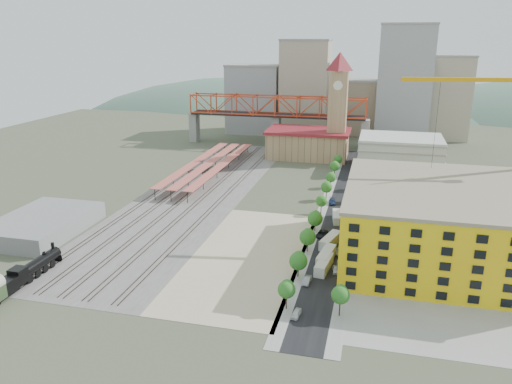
% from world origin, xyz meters
% --- Properties ---
extents(ground, '(400.00, 400.00, 0.00)m').
position_xyz_m(ground, '(0.00, 0.00, 0.00)').
color(ground, '#474C38').
rests_on(ground, ground).
extents(ballast_strip, '(36.00, 165.00, 0.06)m').
position_xyz_m(ballast_strip, '(-36.00, 17.50, 0.03)').
color(ballast_strip, '#605E59').
rests_on(ballast_strip, ground).
extents(dirt_lot, '(28.00, 67.00, 0.06)m').
position_xyz_m(dirt_lot, '(-4.00, -31.50, 0.03)').
color(dirt_lot, tan).
rests_on(dirt_lot, ground).
extents(street_asphalt, '(12.00, 170.00, 0.06)m').
position_xyz_m(street_asphalt, '(16.00, 15.00, 0.03)').
color(street_asphalt, black).
rests_on(street_asphalt, ground).
extents(sidewalk_west, '(3.00, 170.00, 0.04)m').
position_xyz_m(sidewalk_west, '(10.50, 15.00, 0.02)').
color(sidewalk_west, gray).
rests_on(sidewalk_west, ground).
extents(sidewalk_east, '(3.00, 170.00, 0.04)m').
position_xyz_m(sidewalk_east, '(21.50, 15.00, 0.02)').
color(sidewalk_east, gray).
rests_on(sidewalk_east, ground).
extents(construction_pad, '(50.00, 90.00, 0.06)m').
position_xyz_m(construction_pad, '(45.00, -20.00, 0.03)').
color(construction_pad, gray).
rests_on(construction_pad, ground).
extents(rail_tracks, '(26.56, 160.00, 0.18)m').
position_xyz_m(rail_tracks, '(-37.80, 17.50, 0.15)').
color(rail_tracks, '#382B23').
rests_on(rail_tracks, ground).
extents(platform_canopies, '(16.00, 80.00, 4.12)m').
position_xyz_m(platform_canopies, '(-41.00, 45.00, 3.99)').
color(platform_canopies, '#CB6E4E').
rests_on(platform_canopies, ground).
extents(station_hall, '(38.00, 24.00, 13.10)m').
position_xyz_m(station_hall, '(-5.00, 82.00, 6.67)').
color(station_hall, tan).
rests_on(station_hall, ground).
extents(clock_tower, '(12.00, 12.00, 52.00)m').
position_xyz_m(clock_tower, '(8.00, 79.99, 28.70)').
color(clock_tower, tan).
rests_on(clock_tower, ground).
extents(parking_garage, '(34.00, 26.00, 14.00)m').
position_xyz_m(parking_garage, '(36.00, 70.00, 7.00)').
color(parking_garage, silver).
rests_on(parking_garage, ground).
extents(truss_bridge, '(94.00, 9.60, 25.60)m').
position_xyz_m(truss_bridge, '(-25.00, 105.00, 18.86)').
color(truss_bridge, gray).
rests_on(truss_bridge, ground).
extents(construction_building, '(44.60, 50.60, 18.80)m').
position_xyz_m(construction_building, '(42.00, -20.00, 9.41)').
color(construction_building, yellow).
rests_on(construction_building, ground).
extents(warehouse, '(22.00, 32.00, 5.00)m').
position_xyz_m(warehouse, '(-66.00, -30.00, 2.50)').
color(warehouse, gray).
rests_on(warehouse, ground).
extents(street_trees, '(15.40, 124.40, 8.00)m').
position_xyz_m(street_trees, '(16.00, 5.00, 0.00)').
color(street_trees, '#26631D').
rests_on(street_trees, ground).
extents(skyline, '(133.00, 46.00, 60.00)m').
position_xyz_m(skyline, '(7.47, 142.31, 22.81)').
color(skyline, '#9EA0A3').
rests_on(skyline, ground).
extents(distant_hills, '(647.00, 264.00, 227.00)m').
position_xyz_m(distant_hills, '(45.28, 260.00, -79.54)').
color(distant_hills, '#4C6B59').
rests_on(distant_hills, ground).
extents(locomotive, '(3.13, 24.13, 6.03)m').
position_xyz_m(locomotive, '(-50.00, -56.55, 2.25)').
color(locomotive, black).
rests_on(locomotive, ground).
extents(site_trailer_a, '(3.81, 10.15, 2.71)m').
position_xyz_m(site_trailer_a, '(16.00, -34.80, 1.36)').
color(site_trailer_a, silver).
rests_on(site_trailer_a, ground).
extents(site_trailer_b, '(4.19, 10.69, 2.85)m').
position_xyz_m(site_trailer_b, '(16.00, -29.87, 1.42)').
color(site_trailer_b, silver).
rests_on(site_trailer_b, ground).
extents(site_trailer_c, '(5.31, 10.55, 2.79)m').
position_xyz_m(site_trailer_c, '(16.00, -19.46, 1.40)').
color(site_trailer_c, silver).
rests_on(site_trailer_c, ground).
extents(site_trailer_d, '(3.57, 9.37, 2.50)m').
position_xyz_m(site_trailer_d, '(16.00, 0.09, 1.25)').
color(site_trailer_d, silver).
rests_on(site_trailer_d, ground).
extents(car_0, '(2.06, 4.09, 1.34)m').
position_xyz_m(car_0, '(13.00, -57.41, 0.67)').
color(car_0, silver).
rests_on(car_0, ground).
extents(car_1, '(1.84, 4.52, 1.46)m').
position_xyz_m(car_1, '(13.00, -42.63, 0.73)').
color(car_1, gray).
rests_on(car_1, ground).
extents(car_2, '(3.31, 5.72, 1.50)m').
position_xyz_m(car_2, '(13.00, -13.70, 0.75)').
color(car_2, black).
rests_on(car_2, ground).
extents(car_3, '(2.86, 5.57, 1.55)m').
position_xyz_m(car_3, '(13.00, 16.03, 0.77)').
color(car_3, navy).
rests_on(car_3, ground).
extents(car_4, '(2.05, 4.14, 1.36)m').
position_xyz_m(car_4, '(19.00, -35.53, 0.68)').
color(car_4, silver).
rests_on(car_4, ground).
extents(car_5, '(2.18, 4.50, 1.42)m').
position_xyz_m(car_5, '(19.00, -24.45, 0.71)').
color(car_5, gray).
rests_on(car_5, ground).
extents(car_6, '(3.12, 5.53, 1.46)m').
position_xyz_m(car_6, '(19.00, 23.45, 0.73)').
color(car_6, black).
rests_on(car_6, ground).
extents(car_7, '(2.28, 5.36, 1.54)m').
position_xyz_m(car_7, '(19.00, 42.55, 0.77)').
color(car_7, navy).
rests_on(car_7, ground).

